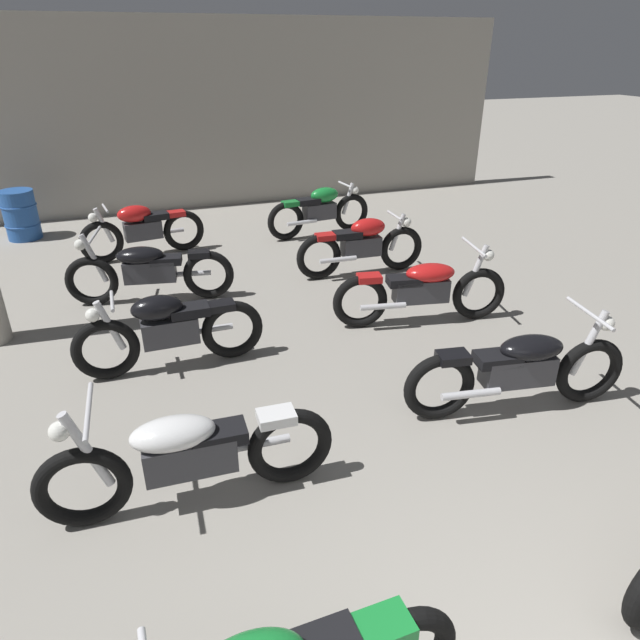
# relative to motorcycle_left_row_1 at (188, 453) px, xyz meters

# --- Properties ---
(back_wall) EXTENTS (13.02, 0.24, 3.60)m
(back_wall) POSITION_rel_motorcycle_left_row_1_xyz_m (1.57, 8.58, 1.35)
(back_wall) COLOR #9E998E
(back_wall) RESTS_ON ground
(motorcycle_left_row_1) EXTENTS (2.17, 0.68, 0.97)m
(motorcycle_left_row_1) POSITION_rel_motorcycle_left_row_1_xyz_m (0.00, 0.00, 0.00)
(motorcycle_left_row_1) COLOR black
(motorcycle_left_row_1) RESTS_ON ground
(motorcycle_left_row_2) EXTENTS (1.97, 0.48, 0.88)m
(motorcycle_left_row_2) POSITION_rel_motorcycle_left_row_1_xyz_m (0.08, 2.05, 0.01)
(motorcycle_left_row_2) COLOR black
(motorcycle_left_row_2) RESTS_ON ground
(motorcycle_left_row_3) EXTENTS (2.15, 0.71, 0.97)m
(motorcycle_left_row_3) POSITION_rel_motorcycle_left_row_1_xyz_m (0.02, 3.89, 0.00)
(motorcycle_left_row_3) COLOR black
(motorcycle_left_row_3) RESTS_ON ground
(motorcycle_left_row_4) EXTENTS (1.97, 0.57, 0.88)m
(motorcycle_left_row_4) POSITION_rel_motorcycle_left_row_1_xyz_m (0.06, 5.75, 0.01)
(motorcycle_left_row_4) COLOR black
(motorcycle_left_row_4) RESTS_ON ground
(motorcycle_right_row_1) EXTENTS (2.16, 0.68, 0.97)m
(motorcycle_right_row_1) POSITION_rel_motorcycle_left_row_1_xyz_m (3.03, 0.19, 0.00)
(motorcycle_right_row_1) COLOR black
(motorcycle_right_row_1) RESTS_ON ground
(motorcycle_right_row_2) EXTENTS (2.15, 0.70, 0.97)m
(motorcycle_right_row_2) POSITION_rel_motorcycle_left_row_1_xyz_m (3.09, 2.12, 0.00)
(motorcycle_right_row_2) COLOR black
(motorcycle_right_row_2) RESTS_ON ground
(motorcycle_right_row_3) EXTENTS (1.97, 0.48, 0.88)m
(motorcycle_right_row_3) POSITION_rel_motorcycle_left_row_1_xyz_m (3.05, 3.86, 0.01)
(motorcycle_right_row_3) COLOR black
(motorcycle_right_row_3) RESTS_ON ground
(motorcycle_right_row_4) EXTENTS (1.97, 0.53, 0.88)m
(motorcycle_right_row_4) POSITION_rel_motorcycle_left_row_1_xyz_m (3.11, 5.86, 0.01)
(motorcycle_right_row_4) COLOR black
(motorcycle_right_row_4) RESTS_ON ground
(oil_drum) EXTENTS (0.59, 0.59, 0.85)m
(oil_drum) POSITION_rel_motorcycle_left_row_1_xyz_m (-1.87, 7.43, -0.03)
(oil_drum) COLOR #23519E
(oil_drum) RESTS_ON ground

